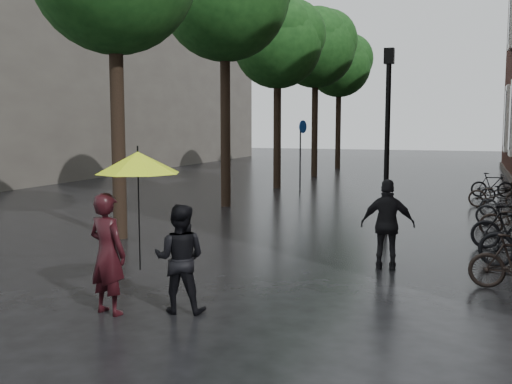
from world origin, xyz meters
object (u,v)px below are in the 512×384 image
at_px(lamp_post, 388,123).
at_px(person_black, 180,259).
at_px(person_burgundy, 108,254).
at_px(pedestrian_walking, 388,225).
at_px(parked_bicycles, 507,210).

bearing_deg(lamp_post, person_black, -105.34).
xyz_separation_m(person_burgundy, pedestrian_walking, (3.38, 4.00, -0.03)).
bearing_deg(parked_bicycles, person_burgundy, -120.40).
xyz_separation_m(parked_bicycles, lamp_post, (-2.86, -2.26, 2.26)).
relative_size(pedestrian_walking, lamp_post, 0.38).
distance_m(person_burgundy, pedestrian_walking, 5.24).
bearing_deg(lamp_post, person_burgundy, -110.94).
xyz_separation_m(person_burgundy, person_black, (0.93, 0.41, -0.09)).
bearing_deg(parked_bicycles, pedestrian_walking, -112.18).
height_order(pedestrian_walking, parked_bicycles, pedestrian_walking).
xyz_separation_m(person_burgundy, lamp_post, (2.88, 7.52, 1.85)).
bearing_deg(parked_bicycles, person_black, -117.18).
bearing_deg(lamp_post, pedestrian_walking, -81.83).
distance_m(parked_bicycles, lamp_post, 4.29).
bearing_deg(person_burgundy, parked_bicycles, -107.37).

